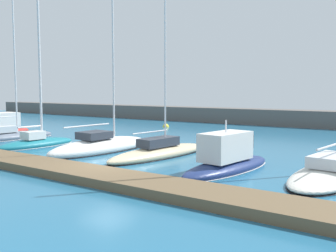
# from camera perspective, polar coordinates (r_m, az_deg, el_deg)

# --- Properties ---
(ground_plane) EXTENTS (122.11, 122.11, 0.00)m
(ground_plane) POSITION_cam_1_polar(r_m,az_deg,el_deg) (19.83, -9.09, -6.82)
(ground_plane) COLOR #236084
(dock_pier) EXTENTS (46.82, 2.38, 0.41)m
(dock_pier) POSITION_cam_1_polar(r_m,az_deg,el_deg) (18.74, -12.38, -6.95)
(dock_pier) COLOR brown
(dock_pier) RESTS_ON ground_plane
(breakwater_seawall) EXTENTS (109.90, 3.05, 1.90)m
(breakwater_seawall) POSITION_cam_1_polar(r_m,az_deg,el_deg) (46.44, 17.89, 1.14)
(breakwater_seawall) COLOR #5B5651
(breakwater_seawall) RESTS_ON ground_plane
(sailboat_slate_second) EXTENTS (2.93, 8.19, 14.30)m
(sailboat_slate_second) POSITION_cam_1_polar(r_m,az_deg,el_deg) (35.00, -22.70, -1.36)
(sailboat_slate_second) COLOR slate
(sailboat_slate_second) RESTS_ON ground_plane
(sailboat_teal_third) EXTENTS (2.30, 6.34, 11.23)m
(sailboat_teal_third) POSITION_cam_1_polar(r_m,az_deg,el_deg) (29.92, -19.07, -2.24)
(sailboat_teal_third) COLOR #19707F
(sailboat_teal_third) RESTS_ON ground_plane
(sailboat_white_fourth) EXTENTS (3.10, 8.85, 16.26)m
(sailboat_white_fourth) POSITION_cam_1_polar(r_m,az_deg,el_deg) (26.52, -9.94, -3.01)
(sailboat_white_fourth) COLOR white
(sailboat_white_fourth) RESTS_ON ground_plane
(sailboat_sand_fifth) EXTENTS (3.00, 8.79, 14.27)m
(sailboat_sand_fifth) POSITION_cam_1_polar(r_m,az_deg,el_deg) (24.03, -1.25, -3.90)
(sailboat_sand_fifth) COLOR beige
(sailboat_sand_fifth) RESTS_ON ground_plane
(motorboat_navy_sixth) EXTENTS (2.96, 7.41, 2.91)m
(motorboat_navy_sixth) POSITION_cam_1_polar(r_m,az_deg,el_deg) (20.09, 8.91, -5.10)
(motorboat_navy_sixth) COLOR navy
(motorboat_navy_sixth) RESTS_ON ground_plane
(mooring_buoy_yellow) EXTENTS (0.74, 0.74, 0.74)m
(mooring_buoy_yellow) POSITION_cam_1_polar(r_m,az_deg,el_deg) (43.28, -0.33, -0.15)
(mooring_buoy_yellow) COLOR yellow
(mooring_buoy_yellow) RESTS_ON ground_plane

